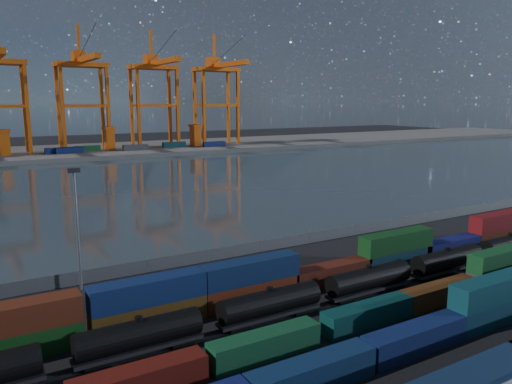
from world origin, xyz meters
TOP-DOWN VIEW (x-y plane):
  - ground at (0.00, 0.00)m, footprint 700.00×700.00m
  - harbor_water at (0.00, 105.00)m, footprint 700.00×700.00m
  - far_quay at (0.00, 210.00)m, footprint 700.00×70.00m
  - container_row_south at (-3.65, -9.00)m, footprint 139.71×2.59m
  - container_row_mid at (-7.99, -2.16)m, footprint 141.93×2.44m
  - container_row_north at (-13.92, 10.34)m, footprint 143.11×2.67m
  - tanker_string at (2.23, 4.76)m, footprint 137.17×2.83m
  - waterfront_fence at (-0.00, 28.00)m, footprint 160.12×0.12m
  - yard_light_mast at (-30.00, 26.00)m, footprint 1.60×0.40m
  - gantry_cranes at (-7.50, 203.40)m, footprint 198.18×44.51m
  - quay_containers at (-11.00, 195.46)m, footprint 172.58×10.99m
  - straddle_carriers at (-2.50, 200.00)m, footprint 140.00×7.00m

SIDE VIEW (x-z plane):
  - ground at x=0.00m, z-range 0.00..0.00m
  - harbor_water at x=0.00m, z-range 0.01..0.01m
  - far_quay at x=0.00m, z-range 0.00..2.00m
  - waterfront_fence at x=0.00m, z-range -0.10..2.10m
  - container_row_mid at x=-7.99m, z-range -0.83..4.37m
  - tanker_string at x=2.23m, z-range 0.01..4.05m
  - container_row_south at x=-3.65m, z-range -0.64..4.87m
  - container_row_north at x=-13.92m, z-range -0.42..5.28m
  - quay_containers at x=-11.00m, z-range 2.00..4.60m
  - straddle_carriers at x=-2.50m, z-range 2.27..13.37m
  - yard_light_mast at x=-30.00m, z-range 1.00..17.60m
  - gantry_cranes at x=-7.50m, z-range 6.81..67.09m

